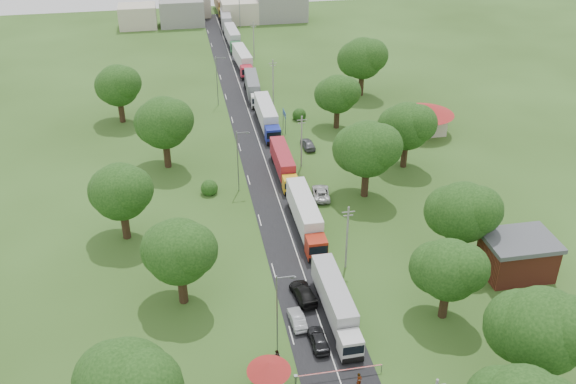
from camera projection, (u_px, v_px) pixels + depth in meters
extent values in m
plane|color=#294416|center=(293.00, 241.00, 86.58)|extent=(260.00, 260.00, 0.00)
cube|color=black|center=(269.00, 172.00, 103.60)|extent=(8.00, 200.00, 0.04)
cylinder|color=slate|center=(296.00, 380.00, 64.32)|extent=(0.20, 0.20, 1.10)
cube|color=slate|center=(296.00, 376.00, 64.07)|extent=(0.35, 0.35, 0.25)
cylinder|color=red|center=(339.00, 371.00, 64.81)|extent=(9.00, 0.12, 0.12)
cylinder|color=slate|center=(382.00, 368.00, 65.77)|extent=(0.10, 0.10, 1.00)
cube|color=beige|center=(269.00, 379.00, 63.57)|extent=(2.60, 2.60, 2.40)
cone|color=maroon|center=(269.00, 367.00, 62.72)|extent=(4.40, 4.40, 1.10)
cube|color=black|center=(282.00, 376.00, 63.67)|extent=(0.02, 1.20, 0.90)
cylinder|color=slate|center=(285.00, 124.00, 115.17)|extent=(0.12, 0.12, 4.00)
cylinder|color=slate|center=(283.00, 119.00, 117.21)|extent=(0.12, 0.12, 4.00)
cube|color=navy|center=(284.00, 113.00, 115.39)|extent=(0.06, 3.00, 1.00)
cube|color=silver|center=(284.00, 113.00, 115.39)|extent=(0.07, 3.10, 0.06)
cylinder|color=gray|center=(347.00, 238.00, 79.24)|extent=(0.24, 0.24, 9.00)
cube|color=gray|center=(348.00, 212.00, 77.34)|extent=(1.60, 0.10, 0.10)
cube|color=gray|center=(348.00, 215.00, 77.59)|extent=(1.20, 0.10, 0.10)
cylinder|color=gray|center=(302.00, 142.00, 103.07)|extent=(0.24, 0.24, 9.00)
cube|color=gray|center=(302.00, 120.00, 101.17)|extent=(1.60, 0.10, 0.10)
cube|color=gray|center=(302.00, 123.00, 101.42)|extent=(1.20, 0.10, 0.10)
cylinder|color=gray|center=(273.00, 82.00, 126.90)|extent=(0.24, 0.24, 9.00)
cube|color=gray|center=(273.00, 63.00, 125.00)|extent=(1.60, 0.10, 0.10)
cube|color=gray|center=(273.00, 66.00, 125.25)|extent=(1.20, 0.10, 0.10)
cylinder|color=gray|center=(254.00, 41.00, 150.73)|extent=(0.24, 0.24, 9.00)
cube|color=gray|center=(253.00, 25.00, 148.82)|extent=(1.60, 0.10, 0.10)
cube|color=gray|center=(253.00, 27.00, 149.08)|extent=(1.20, 0.10, 0.10)
cylinder|color=gray|center=(240.00, 11.00, 174.56)|extent=(0.24, 0.24, 9.00)
cylinder|color=slate|center=(277.00, 315.00, 66.19)|extent=(0.16, 0.16, 10.00)
cube|color=slate|center=(286.00, 277.00, 63.98)|extent=(1.80, 0.10, 0.10)
cube|color=slate|center=(293.00, 278.00, 64.18)|extent=(0.50, 0.22, 0.15)
cylinder|color=slate|center=(238.00, 162.00, 95.97)|extent=(0.16, 0.16, 10.00)
cube|color=slate|center=(243.00, 133.00, 93.76)|extent=(1.80, 0.10, 0.10)
cube|color=slate|center=(248.00, 133.00, 93.96)|extent=(0.50, 0.22, 0.15)
cylinder|color=slate|center=(217.00, 81.00, 125.76)|extent=(0.16, 0.16, 10.00)
cube|color=slate|center=(220.00, 58.00, 123.55)|extent=(1.80, 0.10, 0.10)
cube|color=slate|center=(225.00, 58.00, 123.75)|extent=(0.50, 0.22, 0.15)
cylinder|color=#382616|center=(531.00, 373.00, 62.77)|extent=(1.12, 1.12, 4.55)
sphere|color=black|center=(542.00, 330.00, 59.98)|extent=(8.40, 8.40, 8.40)
sphere|color=black|center=(566.00, 330.00, 58.74)|extent=(6.60, 6.60, 6.60)
sphere|color=black|center=(521.00, 326.00, 61.36)|extent=(7.20, 7.20, 7.20)
cylinder|color=#382616|center=(444.00, 303.00, 72.52)|extent=(1.04, 1.04, 3.85)
sphere|color=black|center=(449.00, 270.00, 70.18)|extent=(7.00, 7.00, 7.00)
sphere|color=black|center=(465.00, 268.00, 69.15)|extent=(5.50, 5.50, 5.50)
sphere|color=black|center=(436.00, 268.00, 71.34)|extent=(6.00, 6.00, 6.00)
cylinder|color=#382616|center=(458.00, 246.00, 81.89)|extent=(1.08, 1.08, 4.20)
sphere|color=black|center=(463.00, 212.00, 79.33)|extent=(7.70, 7.70, 7.70)
sphere|color=black|center=(479.00, 210.00, 78.20)|extent=(6.05, 6.05, 6.05)
sphere|color=black|center=(450.00, 211.00, 80.60)|extent=(6.60, 6.60, 6.60)
cylinder|color=#382616|center=(365.00, 182.00, 96.01)|extent=(1.12, 1.12, 4.55)
sphere|color=black|center=(367.00, 149.00, 93.22)|extent=(8.40, 8.40, 8.40)
sphere|color=black|center=(380.00, 146.00, 91.99)|extent=(6.60, 6.60, 6.60)
sphere|color=black|center=(356.00, 149.00, 94.61)|extent=(7.20, 7.20, 7.20)
cylinder|color=#382616|center=(404.00, 155.00, 104.34)|extent=(1.08, 1.08, 4.20)
sphere|color=black|center=(407.00, 126.00, 101.77)|extent=(7.70, 7.70, 7.70)
sphere|color=black|center=(418.00, 123.00, 100.64)|extent=(6.05, 6.05, 6.05)
sphere|color=black|center=(397.00, 126.00, 103.04)|extent=(6.60, 6.60, 6.60)
cylinder|color=#382616|center=(337.00, 118.00, 117.78)|extent=(1.04, 1.04, 3.85)
sphere|color=black|center=(338.00, 94.00, 115.44)|extent=(7.00, 7.00, 7.00)
sphere|color=black|center=(346.00, 92.00, 114.41)|extent=(5.50, 5.50, 5.50)
sphere|color=black|center=(330.00, 95.00, 116.60)|extent=(6.00, 6.00, 6.00)
cylinder|color=#382616|center=(361.00, 85.00, 131.80)|extent=(1.12, 1.12, 4.55)
sphere|color=black|center=(363.00, 58.00, 129.01)|extent=(8.40, 8.40, 8.40)
sphere|color=black|center=(372.00, 55.00, 127.77)|extent=(6.60, 6.60, 6.60)
sphere|color=black|center=(355.00, 59.00, 130.39)|extent=(7.20, 7.20, 7.20)
sphere|color=black|center=(114.00, 381.00, 55.34)|extent=(7.20, 7.20, 7.20)
cylinder|color=#382616|center=(183.00, 287.00, 74.64)|extent=(1.08, 1.08, 4.20)
sphere|color=black|center=(179.00, 251.00, 72.08)|extent=(7.70, 7.70, 7.70)
sphere|color=black|center=(191.00, 250.00, 70.95)|extent=(6.05, 6.05, 6.05)
sphere|color=black|center=(169.00, 250.00, 73.35)|extent=(6.60, 6.60, 6.60)
cylinder|color=#382616|center=(125.00, 225.00, 86.30)|extent=(1.08, 1.08, 4.20)
sphere|color=black|center=(120.00, 192.00, 83.73)|extent=(7.70, 7.70, 7.70)
sphere|color=black|center=(130.00, 189.00, 82.60)|extent=(6.05, 6.05, 6.05)
sphere|color=black|center=(113.00, 191.00, 85.00)|extent=(6.60, 6.60, 6.60)
cylinder|color=#382616|center=(167.00, 154.00, 104.18)|extent=(1.12, 1.12, 4.55)
sphere|color=black|center=(164.00, 123.00, 101.39)|extent=(8.40, 8.40, 8.40)
sphere|color=black|center=(173.00, 120.00, 100.16)|extent=(6.60, 6.60, 6.60)
sphere|color=black|center=(156.00, 123.00, 102.78)|extent=(7.20, 7.20, 7.20)
cylinder|color=#382616|center=(122.00, 111.00, 120.02)|extent=(1.08, 1.08, 4.20)
sphere|color=black|center=(118.00, 85.00, 117.46)|extent=(7.70, 7.70, 7.70)
sphere|color=black|center=(125.00, 83.00, 116.32)|extent=(6.05, 6.05, 6.05)
sphere|color=black|center=(113.00, 86.00, 118.73)|extent=(6.60, 6.60, 6.60)
cube|color=maroon|center=(517.00, 258.00, 79.34)|extent=(8.00, 6.00, 4.60)
cube|color=#47494F|center=(521.00, 241.00, 78.04)|extent=(8.60, 6.60, 0.60)
cube|color=beige|center=(424.00, 122.00, 115.87)|extent=(7.00, 5.00, 4.00)
cone|color=maroon|center=(426.00, 107.00, 114.41)|extent=(10.08, 10.08, 1.80)
cube|color=gray|center=(182.00, 12.00, 176.85)|extent=(12.00, 8.00, 7.00)
cube|color=beige|center=(239.00, 12.00, 179.64)|extent=(10.00, 8.00, 6.00)
cube|color=gray|center=(282.00, 6.00, 181.04)|extent=(14.00, 8.00, 8.00)
cube|color=beige|center=(138.00, 16.00, 175.20)|extent=(10.00, 8.00, 6.00)
cube|color=beige|center=(201.00, 3.00, 184.36)|extent=(5.00, 5.00, 8.00)
cube|color=silver|center=(350.00, 345.00, 67.23)|extent=(2.42, 2.42, 2.48)
cube|color=black|center=(354.00, 350.00, 66.04)|extent=(2.28, 0.06, 1.09)
cube|color=slate|center=(353.00, 360.00, 66.76)|extent=(2.19, 0.29, 0.35)
cube|color=slate|center=(334.00, 308.00, 73.55)|extent=(2.47, 11.46, 0.30)
cube|color=#A6A6AA|center=(334.00, 294.00, 72.90)|extent=(2.67, 11.76, 2.98)
cylinder|color=black|center=(352.00, 358.00, 66.99)|extent=(2.33, 0.99, 0.99)
cylinder|color=black|center=(348.00, 346.00, 68.52)|extent=(2.33, 0.99, 0.99)
cylinder|color=black|center=(327.00, 291.00, 76.63)|extent=(2.33, 0.99, 0.99)
cylinder|color=black|center=(324.00, 283.00, 77.90)|extent=(2.33, 0.99, 0.99)
cube|color=#A62513|center=(316.00, 247.00, 82.53)|extent=(2.57, 2.57, 2.67)
cube|color=black|center=(319.00, 250.00, 81.24)|extent=(2.45, 0.03, 1.17)
cube|color=slate|center=(318.00, 259.00, 82.02)|extent=(2.35, 0.26, 0.37)
cube|color=slate|center=(304.00, 222.00, 89.31)|extent=(2.50, 12.27, 0.32)
cube|color=silver|center=(304.00, 209.00, 88.62)|extent=(2.71, 12.59, 3.20)
cylinder|color=black|center=(318.00, 258.00, 82.27)|extent=(2.51, 1.07, 1.07)
cylinder|color=black|center=(314.00, 250.00, 83.91)|extent=(2.51, 1.07, 1.07)
cylinder|color=black|center=(299.00, 210.00, 92.62)|extent=(2.51, 1.07, 1.07)
cylinder|color=black|center=(297.00, 204.00, 93.98)|extent=(2.51, 1.07, 1.07)
cube|color=gold|center=(290.00, 184.00, 97.25)|extent=(2.26, 2.26, 2.34)
cube|color=black|center=(292.00, 186.00, 96.12)|extent=(2.15, 0.03, 1.03)
cube|color=slate|center=(292.00, 193.00, 96.80)|extent=(2.06, 0.26, 0.33)
cube|color=slate|center=(283.00, 169.00, 103.20)|extent=(2.20, 10.78, 0.28)
cube|color=maroon|center=(282.00, 158.00, 102.60)|extent=(2.39, 11.06, 2.81)
cylinder|color=black|center=(291.00, 192.00, 97.02)|extent=(2.20, 0.94, 0.94)
cylinder|color=black|center=(289.00, 187.00, 98.46)|extent=(2.20, 0.94, 0.94)
cylinder|color=black|center=(279.00, 161.00, 106.11)|extent=(2.20, 0.94, 0.94)
cylinder|color=black|center=(278.00, 157.00, 107.30)|extent=(2.20, 0.94, 0.94)
cube|color=navy|center=(273.00, 134.00, 112.24)|extent=(2.57, 2.57, 2.66)
cube|color=black|center=(274.00, 136.00, 110.96)|extent=(2.45, 0.03, 1.17)
cube|color=slate|center=(274.00, 143.00, 111.74)|extent=(2.34, 0.26, 0.37)
cube|color=slate|center=(266.00, 122.00, 119.02)|extent=(2.49, 12.26, 0.32)
cube|color=silver|center=(266.00, 112.00, 118.33)|extent=(2.71, 12.58, 3.20)
cylinder|color=black|center=(274.00, 142.00, 111.99)|extent=(2.50, 1.07, 1.07)
cylinder|color=black|center=(272.00, 138.00, 113.62)|extent=(2.50, 1.07, 1.07)
cylinder|color=black|center=(263.00, 115.00, 122.32)|extent=(2.50, 1.07, 1.07)
cylinder|color=black|center=(262.00, 112.00, 123.68)|extent=(2.50, 1.07, 1.07)
cube|color=white|center=(257.00, 101.00, 126.23)|extent=(2.45, 2.45, 2.41)
cube|color=black|center=(258.00, 101.00, 125.06)|extent=(2.22, 0.15, 1.06)
cube|color=slate|center=(258.00, 107.00, 125.76)|extent=(2.14, 0.38, 0.34)
cube|color=slate|center=(253.00, 92.00, 132.37)|extent=(2.88, 11.22, 0.29)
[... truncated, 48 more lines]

